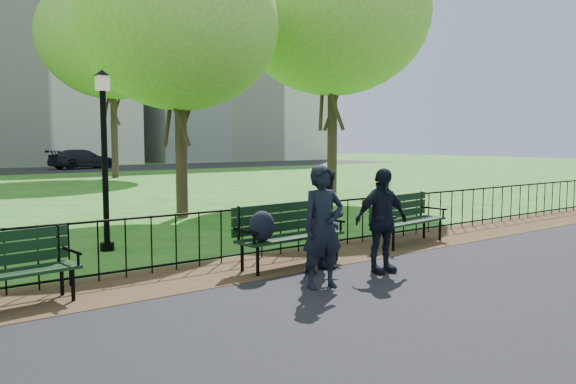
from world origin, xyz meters
TOP-DOWN VIEW (x-y plane):
  - ground at (0.00, 0.00)m, footprint 120.00×120.00m
  - asphalt_path at (0.00, -3.40)m, footprint 60.00×9.20m
  - dirt_strip at (0.00, 1.50)m, footprint 60.00×1.60m
  - iron_fence at (0.00, 2.00)m, footprint 24.06×0.06m
  - apartment_east at (26.00, 48.00)m, footprint 20.00×15.00m
  - park_bench_main at (-0.07, 1.17)m, footprint 1.97×0.74m
  - park_bench_right_a at (3.17, 1.41)m, footprint 1.90×0.80m
  - lamppost at (-1.71, 4.26)m, footprint 0.30×0.30m
  - tree_near_e at (1.42, 7.55)m, footprint 5.14×5.14m
  - tree_mid_e at (7.50, 8.51)m, footprint 6.49×6.49m
  - tree_far_e at (5.66, 24.37)m, footprint 7.83×7.83m
  - person_left at (-0.25, -0.15)m, footprint 0.68×0.51m
  - person_mid at (0.40, 0.54)m, footprint 0.85×0.57m
  - person_right at (1.05, 0.01)m, footprint 0.98×0.51m
  - sedan_dark at (7.22, 35.45)m, footprint 5.12×3.05m

SIDE VIEW (x-z plane):
  - ground at x=0.00m, z-range 0.00..0.00m
  - asphalt_path at x=0.00m, z-range 0.00..0.01m
  - dirt_strip at x=0.00m, z-range 0.01..0.02m
  - iron_fence at x=0.00m, z-range 0.00..1.00m
  - park_bench_right_a at x=3.17m, z-range 0.08..1.12m
  - park_bench_main at x=-0.07m, z-range 0.12..1.22m
  - sedan_dark at x=7.22m, z-range 0.01..1.40m
  - person_mid at x=0.40m, z-range 0.01..1.60m
  - person_right at x=1.05m, z-range 0.01..1.61m
  - person_left at x=-0.25m, z-range 0.01..1.69m
  - lamppost at x=-1.71m, z-range 0.15..3.43m
  - tree_near_e at x=1.42m, z-range 1.39..8.55m
  - tree_mid_e at x=7.50m, z-range 1.76..10.80m
  - tree_far_e at x=5.66m, z-range 2.12..13.03m
  - apartment_east at x=26.00m, z-range 0.00..24.00m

